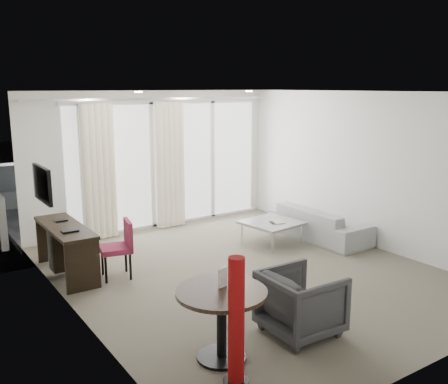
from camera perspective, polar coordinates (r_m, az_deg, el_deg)
floor at (r=7.42m, az=2.61°, el=-9.15°), size 5.00×6.00×0.00m
ceiling at (r=6.92m, az=2.82°, el=11.36°), size 5.00×6.00×0.00m
wall_left at (r=5.95m, az=-17.03°, el=-1.89°), size 0.00×6.00×2.60m
wall_right at (r=8.76m, az=15.99°, el=2.49°), size 0.00×6.00×2.60m
wall_front at (r=5.05m, az=23.50°, el=-4.83°), size 5.00×0.00×2.60m
window_panel at (r=9.73m, az=-6.38°, el=3.20°), size 4.00×0.02×2.38m
window_frame at (r=9.72m, az=-6.34°, el=3.19°), size 4.10×0.06×2.44m
curtain_left at (r=9.01m, az=-14.09°, el=2.21°), size 0.60×0.20×2.38m
curtain_right at (r=9.57m, az=-6.18°, el=3.05°), size 0.60×0.20×2.38m
curtain_track at (r=9.34m, az=-7.74°, el=10.51°), size 4.80×0.04×0.04m
downlight_a at (r=7.85m, az=-9.75°, el=11.21°), size 0.12×0.12×0.02m
downlight_b at (r=8.92m, az=2.88°, el=11.43°), size 0.12×0.12×0.02m
desk at (r=7.56m, az=-17.58°, el=-6.38°), size 0.48×1.55×0.73m
tv at (r=7.32m, az=-20.06°, el=0.84°), size 0.05×0.80×0.50m
desk_chair at (r=7.26m, az=-12.29°, el=-6.44°), size 0.53×0.51×0.83m
round_table at (r=5.11m, az=-0.28°, el=-14.93°), size 1.15×1.15×0.72m
menu_card at (r=5.04m, az=-0.16°, el=-10.82°), size 0.11×0.04×0.20m
red_lamp at (r=4.63m, az=1.41°, el=-14.56°), size 0.27×0.27×1.21m
tub_armchair at (r=5.65m, az=8.80°, el=-12.38°), size 0.80×0.78×0.71m
coffee_table at (r=8.68m, az=5.45°, el=-4.64°), size 0.99×0.99×0.40m
remote at (r=8.53m, az=5.56°, el=-3.82°), size 0.10×0.16×0.02m
magazine at (r=8.60m, az=6.06°, el=-3.69°), size 0.30×0.33×0.02m
sofa at (r=9.09m, az=10.82°, el=-3.47°), size 0.76×1.94×0.57m
terrace_slab at (r=11.32m, az=-9.79°, el=-2.17°), size 5.60×3.00×0.12m
rattan_chair_a at (r=11.45m, az=-8.13°, el=0.57°), size 0.69×0.69×0.86m
rattan_chair_b at (r=11.73m, az=-1.02°, el=0.76°), size 0.69×0.69×0.78m
rattan_table at (r=11.33m, az=-2.74°, el=-0.46°), size 0.50×0.50×0.47m
balustrade at (r=12.52m, az=-12.61°, el=1.69°), size 5.50×0.06×1.05m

